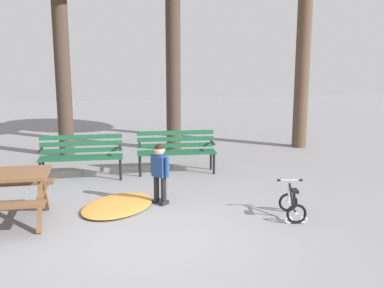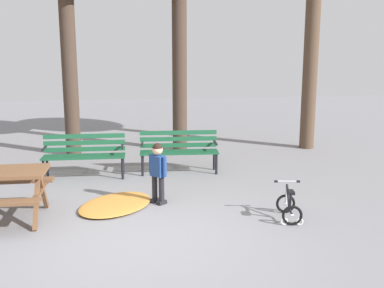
% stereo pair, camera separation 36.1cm
% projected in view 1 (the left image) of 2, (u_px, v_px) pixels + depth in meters
% --- Properties ---
extents(ground, '(36.00, 36.00, 0.00)m').
position_uv_depth(ground, '(142.00, 239.00, 6.17)').
color(ground, gray).
extents(park_bench_far_left, '(1.62, 0.51, 0.85)m').
position_uv_depth(park_bench_far_left, '(81.00, 153.00, 9.00)').
color(park_bench_far_left, '#195133').
rests_on(park_bench_far_left, ground).
extents(park_bench_left, '(1.63, 0.56, 0.85)m').
position_uv_depth(park_bench_left, '(176.00, 148.00, 9.47)').
color(park_bench_left, '#195133').
rests_on(park_bench_left, ground).
extents(child_standing, '(0.28, 0.32, 1.02)m').
position_uv_depth(child_standing, '(160.00, 169.00, 7.48)').
color(child_standing, black).
rests_on(child_standing, ground).
extents(kids_bicycle, '(0.44, 0.60, 0.54)m').
position_uv_depth(kids_bicycle, '(292.00, 205.00, 6.94)').
color(kids_bicycle, black).
rests_on(kids_bicycle, ground).
extents(leaf_pile, '(1.63, 1.72, 0.07)m').
position_uv_depth(leaf_pile, '(118.00, 205.00, 7.41)').
color(leaf_pile, '#C68438').
rests_on(leaf_pile, ground).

